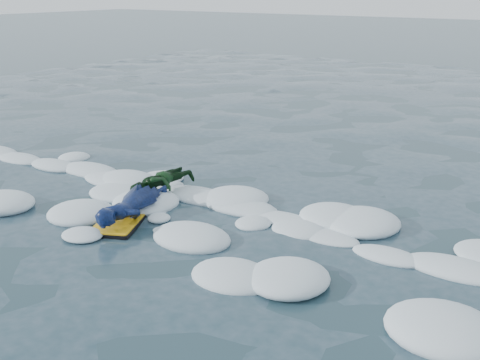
# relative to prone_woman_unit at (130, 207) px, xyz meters

# --- Properties ---
(ground) EXTENTS (120.00, 120.00, 0.00)m
(ground) POSITION_rel_prone_woman_unit_xyz_m (0.24, -0.37, -0.22)
(ground) COLOR #162E36
(ground) RESTS_ON ground
(foam_band) EXTENTS (12.00, 3.10, 0.30)m
(foam_band) POSITION_rel_prone_woman_unit_xyz_m (0.24, 0.66, -0.22)
(foam_band) COLOR white
(foam_band) RESTS_ON ground
(prone_woman_unit) EXTENTS (1.00, 1.74, 0.43)m
(prone_woman_unit) POSITION_rel_prone_woman_unit_xyz_m (0.00, 0.00, 0.00)
(prone_woman_unit) COLOR black
(prone_woman_unit) RESTS_ON ground
(prone_child_unit) EXTENTS (0.77, 1.24, 0.45)m
(prone_child_unit) POSITION_rel_prone_woman_unit_xyz_m (-0.26, 1.00, 0.01)
(prone_child_unit) COLOR black
(prone_child_unit) RESTS_ON ground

